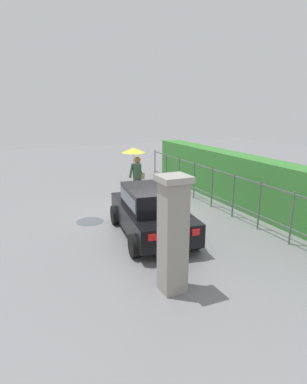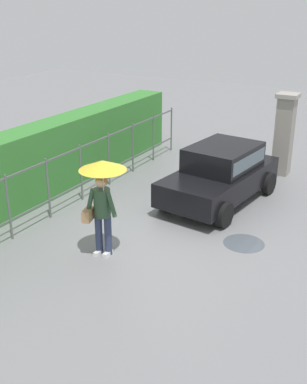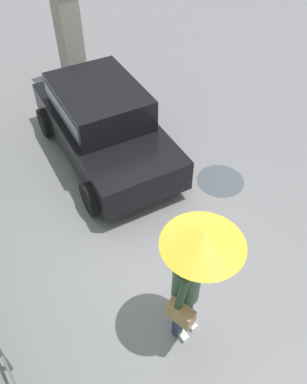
% 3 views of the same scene
% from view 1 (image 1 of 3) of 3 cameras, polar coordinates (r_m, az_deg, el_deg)
% --- Properties ---
extents(ground_plane, '(40.00, 40.00, 0.00)m').
position_cam_1_polar(ground_plane, '(11.71, -3.08, -3.88)').
color(ground_plane, slate).
extents(car, '(3.89, 2.21, 1.48)m').
position_cam_1_polar(car, '(9.64, -0.26, -2.97)').
color(car, black).
rests_on(car, ground).
extents(pedestrian, '(0.92, 0.92, 2.07)m').
position_cam_1_polar(pedestrian, '(13.29, -3.07, 5.01)').
color(pedestrian, '#2D3856').
rests_on(pedestrian, ground).
extents(gate_pillar, '(0.60, 0.60, 2.42)m').
position_cam_1_polar(gate_pillar, '(6.73, 3.29, -7.06)').
color(gate_pillar, gray).
rests_on(gate_pillar, ground).
extents(fence_section, '(10.19, 0.05, 1.50)m').
position_cam_1_polar(fence_section, '(12.56, 9.85, 1.14)').
color(fence_section, '#59605B').
rests_on(fence_section, ground).
extents(hedge_row, '(11.14, 0.90, 1.90)m').
position_cam_1_polar(hedge_row, '(13.17, 13.82, 2.10)').
color(hedge_row, '#387F33').
rests_on(hedge_row, ground).
extents(puddle_near, '(0.89, 0.89, 0.00)m').
position_cam_1_polar(puddle_near, '(11.24, -10.68, -4.92)').
color(puddle_near, '#4C545B').
rests_on(puddle_near, ground).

